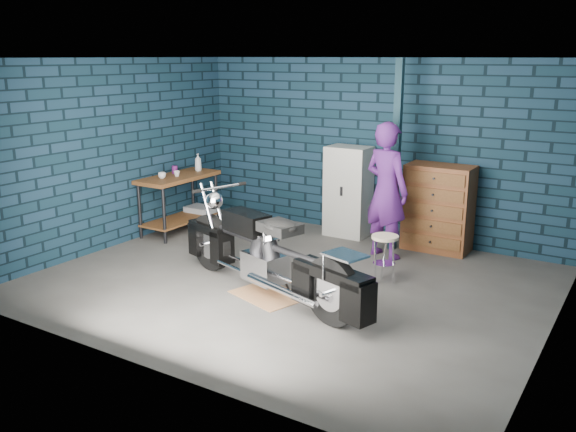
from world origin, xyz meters
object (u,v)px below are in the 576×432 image
Objects in this scene: shop_stool at (384,259)px; locker at (348,192)px; person at (386,191)px; workbench at (179,204)px; tool_chest at (438,208)px; motorcycle at (268,248)px; storage_bin at (201,215)px.

locker is at bearing 129.05° from shop_stool.
person is at bearing -36.43° from locker.
workbench is 1.13× the size of tool_chest.
motorcycle is at bearing 92.10° from person.
workbench is 2.87× the size of storage_bin.
shop_stool is (0.40, -0.94, -0.64)m from person.
person is at bearing 0.88° from storage_bin.
shop_stool is (1.31, -1.61, -0.39)m from locker.
locker reaches higher than storage_bin.
motorcycle is at bearing -36.89° from storage_bin.
locker is 2.31× the size of shop_stool.
person is 3.85× the size of storage_bin.
tool_chest is (1.43, 0.00, -0.08)m from locker.
tool_chest reaches higher than motorcycle.
tool_chest is (0.52, 0.67, -0.32)m from person.
workbench is 3.09m from motorcycle.
workbench is 3.98m from tool_chest.
storage_bin is at bearing -162.85° from locker.
storage_bin is 0.39× the size of tool_chest.
motorcycle is 1.41× the size of person.
tool_chest is at bearing 85.53° from motorcycle.
person is 3.12× the size of shop_stool.
person is at bearing 9.55° from workbench.
locker is at bearing 27.38° from workbench.
motorcycle is 1.51m from shop_stool.
motorcycle reaches higher than storage_bin.
locker is (-0.91, 0.67, -0.24)m from person.
locker is 1.43m from tool_chest.
shop_stool is at bearing 66.32° from motorcycle.
locker is at bearing 114.38° from motorcycle.
workbench is at bearing -92.29° from storage_bin.
tool_chest reaches higher than storage_bin.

